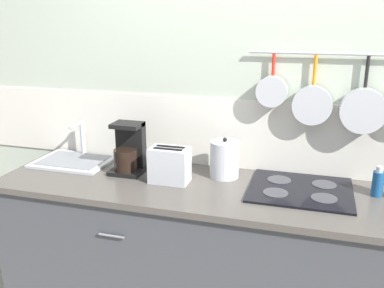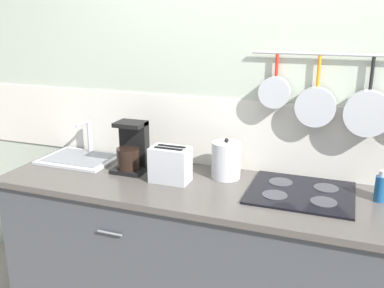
{
  "view_description": "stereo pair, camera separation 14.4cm",
  "coord_description": "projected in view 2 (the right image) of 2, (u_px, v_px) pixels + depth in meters",
  "views": [
    {
      "loc": [
        0.21,
        -2.07,
        1.78
      ],
      "look_at": [
        -0.4,
        0.0,
        1.13
      ],
      "focal_mm": 40.0,
      "sensor_mm": 36.0,
      "label": 1
    },
    {
      "loc": [
        0.35,
        -2.02,
        1.78
      ],
      "look_at": [
        -0.4,
        0.0,
        1.13
      ],
      "focal_mm": 40.0,
      "sensor_mm": 36.0,
      "label": 2
    }
  ],
  "objects": [
    {
      "name": "bottle_olive_oil",
      "position": [
        381.0,
        188.0,
        2.1
      ],
      "size": [
        0.06,
        0.06,
        0.16
      ],
      "color": "navy",
      "rests_on": "countertop"
    },
    {
      "name": "countertop",
      "position": [
        265.0,
        198.0,
        2.19
      ],
      "size": [
        2.97,
        0.66,
        0.03
      ],
      "color": "#4C4742",
      "rests_on": "cabinet_base"
    },
    {
      "name": "sink_basin",
      "position": [
        80.0,
        157.0,
        2.72
      ],
      "size": [
        0.46,
        0.35,
        0.23
      ],
      "color": "#B7BABF",
      "rests_on": "countertop"
    },
    {
      "name": "kettle",
      "position": [
        226.0,
        160.0,
        2.4
      ],
      "size": [
        0.16,
        0.16,
        0.23
      ],
      "color": "#B7BABF",
      "rests_on": "countertop"
    },
    {
      "name": "wall_back",
      "position": [
        282.0,
        110.0,
        2.41
      ],
      "size": [
        7.2,
        0.15,
        2.6
      ],
      "color": "#B2BCA8",
      "rests_on": "ground_plane"
    },
    {
      "name": "cooktop",
      "position": [
        301.0,
        193.0,
        2.2
      ],
      "size": [
        0.53,
        0.47,
        0.01
      ],
      "color": "black",
      "rests_on": "countertop"
    },
    {
      "name": "coffee_maker",
      "position": [
        132.0,
        151.0,
        2.51
      ],
      "size": [
        0.19,
        0.18,
        0.29
      ],
      "color": "black",
      "rests_on": "countertop"
    },
    {
      "name": "toaster",
      "position": [
        170.0,
        165.0,
        2.34
      ],
      "size": [
        0.23,
        0.13,
        0.2
      ],
      "color": "#B7BABF",
      "rests_on": "countertop"
    },
    {
      "name": "cabinet_base",
      "position": [
        261.0,
        274.0,
        2.32
      ],
      "size": [
        2.93,
        0.64,
        0.86
      ],
      "color": "#3F4247",
      "rests_on": "ground_plane"
    }
  ]
}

